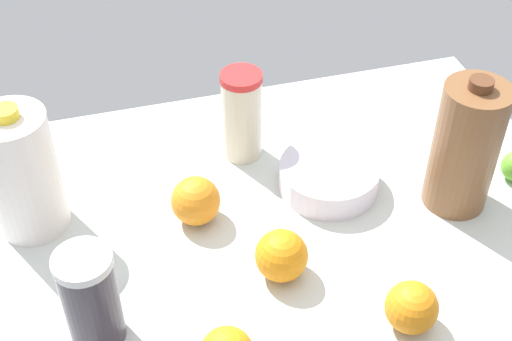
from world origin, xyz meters
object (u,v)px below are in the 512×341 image
object	(u,v)px
mixing_bowl	(329,177)
orange_by_jug	(196,201)
chocolate_milk_jug	(465,147)
tumbler_cup	(242,115)
orange_loose	(282,256)
milk_jug	(22,173)
orange_near_front	(411,307)
shaker_bottle	(91,298)

from	to	relation	value
mixing_bowl	orange_by_jug	xyz separation A→B (cm)	(-25.83, -1.53, 1.77)
chocolate_milk_jug	tumbler_cup	world-z (taller)	chocolate_milk_jug
tumbler_cup	orange_loose	distance (cm)	32.86
milk_jug	orange_near_front	world-z (taller)	milk_jug
orange_loose	orange_by_jug	size ratio (longest dim) A/B	1.00
milk_jug	orange_by_jug	distance (cm)	30.02
orange_loose	orange_near_front	size ratio (longest dim) A/B	1.06
milk_jug	orange_near_front	xyz separation A→B (cm)	(55.24, -38.83, -7.76)
mixing_bowl	orange_loose	size ratio (longest dim) A/B	2.13
shaker_bottle	milk_jug	distance (cm)	29.04
tumbler_cup	milk_jug	distance (cm)	42.00
shaker_bottle	mixing_bowl	size ratio (longest dim) A/B	0.93
orange_near_front	shaker_bottle	bearing A→B (deg)	166.62
orange_by_jug	orange_near_front	bearing A→B (deg)	-49.68
chocolate_milk_jug	mixing_bowl	distance (cm)	25.38
milk_jug	orange_near_front	size ratio (longest dim) A/B	3.05
mixing_bowl	orange_near_front	size ratio (longest dim) A/B	2.27
milk_jug	mixing_bowl	distance (cm)	55.11
milk_jug	orange_by_jug	world-z (taller)	milk_jug
tumbler_cup	orange_near_front	distance (cm)	50.09
mixing_bowl	milk_jug	bearing A→B (deg)	174.23
mixing_bowl	orange_loose	world-z (taller)	orange_loose
milk_jug	chocolate_milk_jug	bearing A→B (deg)	-11.21
chocolate_milk_jug	mixing_bowl	world-z (taller)	chocolate_milk_jug
milk_jug	shaker_bottle	bearing A→B (deg)	-73.33
tumbler_cup	milk_jug	world-z (taller)	milk_jug
tumbler_cup	orange_by_jug	bearing A→B (deg)	-128.74
shaker_bottle	chocolate_milk_jug	bearing A→B (deg)	10.73
milk_jug	orange_loose	xyz separation A→B (cm)	(39.13, -23.52, -7.50)
mixing_bowl	orange_by_jug	world-z (taller)	orange_by_jug
tumbler_cup	shaker_bottle	world-z (taller)	tumbler_cup
tumbler_cup	mixing_bowl	bearing A→B (deg)	-47.67
orange_loose	chocolate_milk_jug	bearing A→B (deg)	13.32
shaker_bottle	orange_loose	size ratio (longest dim) A/B	1.99
chocolate_milk_jug	shaker_bottle	bearing A→B (deg)	-169.27
tumbler_cup	shaker_bottle	distance (cm)	49.05
chocolate_milk_jug	milk_jug	distance (cm)	76.87
chocolate_milk_jug	tumbler_cup	bearing A→B (deg)	145.30
mixing_bowl	shaker_bottle	bearing A→B (deg)	-154.13
chocolate_milk_jug	orange_by_jug	distance (cm)	48.53
chocolate_milk_jug	orange_near_front	distance (cm)	32.38
mixing_bowl	orange_near_front	world-z (taller)	orange_near_front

